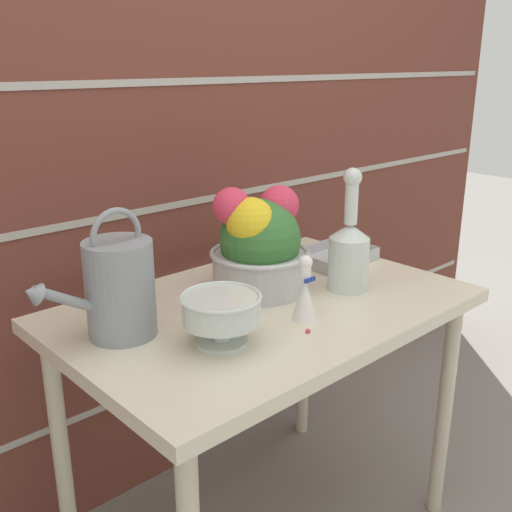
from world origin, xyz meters
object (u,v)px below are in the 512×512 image
object	(u,v)px
flower_planter	(259,245)
glass_decanter	(349,250)
watering_can	(119,287)
figurine_vase	(305,294)
crystal_pedestal_bowl	(221,312)
wire_tray	(334,258)

from	to	relation	value
flower_planter	glass_decanter	world-z (taller)	glass_decanter
watering_can	figurine_vase	world-z (taller)	watering_can
glass_decanter	figurine_vase	bearing A→B (deg)	-165.71
crystal_pedestal_bowl	flower_planter	bearing A→B (deg)	33.14
watering_can	flower_planter	size ratio (longest dim) A/B	1.04
figurine_vase	wire_tray	size ratio (longest dim) A/B	0.69
flower_planter	wire_tray	distance (m)	0.36
wire_tray	glass_decanter	bearing A→B (deg)	-131.10
glass_decanter	wire_tray	size ratio (longest dim) A/B	1.40
watering_can	wire_tray	size ratio (longest dim) A/B	1.26
watering_can	crystal_pedestal_bowl	distance (m)	0.24
watering_can	glass_decanter	xyz separation A→B (m)	(0.61, -0.16, -0.01)
flower_planter	wire_tray	bearing A→B (deg)	3.46
crystal_pedestal_bowl	figurine_vase	distance (m)	0.24
crystal_pedestal_bowl	glass_decanter	world-z (taller)	glass_decanter
crystal_pedestal_bowl	glass_decanter	size ratio (longest dim) A/B	0.54
crystal_pedestal_bowl	glass_decanter	bearing A→B (deg)	3.45
crystal_pedestal_bowl	watering_can	bearing A→B (deg)	125.69
watering_can	glass_decanter	bearing A→B (deg)	-15.04
flower_planter	watering_can	bearing A→B (deg)	179.27
figurine_vase	wire_tray	bearing A→B (deg)	31.32
crystal_pedestal_bowl	flower_planter	world-z (taller)	flower_planter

